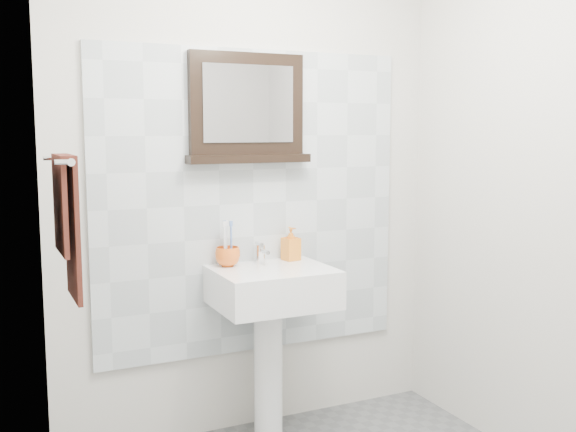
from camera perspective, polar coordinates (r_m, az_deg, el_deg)
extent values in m
cube|color=beige|center=(3.35, -3.10, 2.83)|extent=(2.00, 0.01, 2.50)
cube|color=beige|center=(2.03, -17.66, -0.42)|extent=(0.01, 2.20, 2.50)
cube|color=beige|center=(3.03, 23.21, 1.77)|extent=(0.01, 2.20, 2.50)
cube|color=silver|center=(3.35, -3.01, 1.11)|extent=(1.60, 0.02, 1.50)
cylinder|color=white|center=(3.39, -1.69, -12.91)|extent=(0.14, 0.14, 0.68)
cube|color=white|center=(3.21, -1.29, -6.04)|extent=(0.55, 0.44, 0.18)
cylinder|color=silver|center=(3.18, -1.15, -4.80)|extent=(0.32, 0.32, 0.02)
cylinder|color=#4C4C4F|center=(3.18, -1.15, -4.60)|extent=(0.04, 0.04, 0.00)
cylinder|color=silver|center=(3.32, -2.35, -3.22)|extent=(0.04, 0.04, 0.09)
cylinder|color=silver|center=(3.27, -2.05, -3.01)|extent=(0.02, 0.10, 0.02)
cube|color=silver|center=(3.32, -2.46, -2.33)|extent=(0.02, 0.07, 0.01)
imported|color=orange|center=(3.25, -5.13, -3.45)|extent=(0.13, 0.13, 0.09)
cylinder|color=white|center=(3.22, -5.38, -2.49)|extent=(0.01, 0.01, 0.19)
cube|color=white|center=(3.21, -5.40, -0.67)|extent=(0.01, 0.01, 0.03)
cylinder|color=#5475C1|center=(3.23, -4.82, -2.44)|extent=(0.01, 0.01, 0.19)
cube|color=#5475C1|center=(3.22, -4.84, -0.63)|extent=(0.01, 0.01, 0.03)
cylinder|color=white|center=(3.25, -5.25, -2.39)|extent=(0.01, 0.01, 0.19)
cube|color=white|center=(3.24, -5.27, -0.59)|extent=(0.01, 0.01, 0.03)
cylinder|color=#5475C1|center=(3.24, -5.38, -2.42)|extent=(0.01, 0.01, 0.19)
cube|color=#5475C1|center=(3.23, -5.40, -0.61)|extent=(0.01, 0.01, 0.03)
cylinder|color=white|center=(3.25, -4.86, -2.39)|extent=(0.01, 0.01, 0.19)
cube|color=white|center=(3.24, -4.88, -0.59)|extent=(0.01, 0.01, 0.03)
imported|color=#DF551A|center=(3.38, 0.25, -2.35)|extent=(0.09, 0.09, 0.17)
cube|color=black|center=(3.30, -3.53, 9.45)|extent=(0.58, 0.06, 0.49)
cube|color=#99999E|center=(3.27, -3.32, 9.47)|extent=(0.46, 0.01, 0.37)
cube|color=black|center=(3.28, -3.33, 4.87)|extent=(0.62, 0.11, 0.04)
cylinder|color=silver|center=(2.65, -18.44, 4.52)|extent=(0.03, 0.40, 0.03)
cylinder|color=silver|center=(2.46, -18.60, 4.33)|extent=(0.05, 0.02, 0.02)
cylinder|color=silver|center=(2.83, -19.51, 4.63)|extent=(0.05, 0.02, 0.02)
cube|color=#34140E|center=(2.67, -17.78, -1.24)|extent=(0.02, 0.30, 0.52)
cube|color=#34140E|center=(2.66, -18.71, 0.63)|extent=(0.02, 0.30, 0.34)
cube|color=#34140E|center=(2.65, -18.45, 4.63)|extent=(0.06, 0.30, 0.03)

